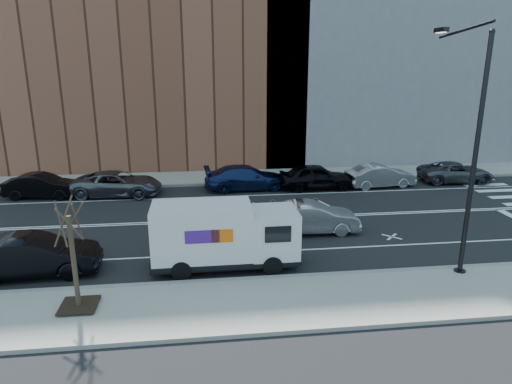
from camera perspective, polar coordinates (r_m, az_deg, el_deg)
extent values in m
plane|color=black|center=(24.01, 0.16, -3.37)|extent=(120.00, 120.00, 0.00)
cube|color=gray|center=(16.05, 4.16, -13.58)|extent=(44.00, 3.60, 0.15)
cube|color=gray|center=(32.37, -1.77, 1.92)|extent=(44.00, 3.60, 0.15)
cube|color=gray|center=(17.60, 3.03, -10.68)|extent=(44.00, 0.25, 0.17)
cube|color=gray|center=(30.64, -1.46, 1.12)|extent=(44.00, 0.25, 0.17)
cube|color=brown|center=(38.53, -15.65, 20.02)|extent=(26.00, 10.00, 22.00)
cylinder|color=black|center=(18.31, 25.65, 3.46)|extent=(0.18, 0.18, 9.00)
cylinder|color=black|center=(19.64, 24.08, -9.15)|extent=(0.44, 0.44, 0.20)
sphere|color=black|center=(17.99, 27.43, 17.40)|extent=(0.20, 0.20, 0.20)
cylinder|color=black|center=(19.45, 24.61, 17.95)|extent=(0.11, 3.49, 0.48)
cube|color=black|center=(20.93, 22.16, 18.25)|extent=(0.25, 0.80, 0.18)
cube|color=#FFF2CC|center=(20.93, 22.13, 17.98)|extent=(0.18, 0.55, 0.03)
cube|color=black|center=(16.61, -21.25, -13.03)|extent=(1.20, 1.20, 0.04)
cylinder|color=#382B1E|center=(15.95, -21.81, -8.23)|extent=(0.16, 0.16, 3.20)
cylinder|color=#382B1E|center=(15.39, -21.45, -3.47)|extent=(0.06, 0.80, 1.44)
cylinder|color=#382B1E|center=(15.65, -21.85, -3.19)|extent=(0.81, 0.31, 1.19)
cylinder|color=#382B1E|center=(15.64, -22.92, -3.32)|extent=(0.58, 0.76, 1.50)
cylinder|color=#382B1E|center=(15.38, -23.21, -3.68)|extent=(0.47, 0.61, 1.37)
cylinder|color=#382B1E|center=(15.22, -22.29, -3.78)|extent=(0.72, 0.29, 1.13)
cube|color=black|center=(18.51, -4.05, -8.17)|extent=(5.70, 1.94, 0.28)
cube|color=silver|center=(18.32, 2.23, -4.98)|extent=(1.84, 1.98, 1.84)
cube|color=black|center=(18.39, 5.13, -4.03)|extent=(0.06, 1.70, 0.87)
cube|color=black|center=(17.30, 2.77, -5.31)|extent=(1.01, 0.04, 0.64)
cube|color=black|center=(19.15, 1.76, -3.14)|extent=(1.01, 0.04, 0.64)
cube|color=black|center=(18.82, 4.93, -7.45)|extent=(0.14, 1.84, 0.32)
cube|color=silver|center=(18.03, -6.76, -4.81)|extent=(3.86, 2.03, 2.11)
cube|color=#47198C|center=(17.02, -6.74, -5.60)|extent=(1.29, 0.02, 0.51)
cube|color=orange|center=(17.04, -4.26, -5.51)|extent=(0.83, 0.02, 0.51)
cube|color=#47198C|center=(18.95, -6.81, -3.31)|extent=(1.29, 0.02, 0.51)
cube|color=orange|center=(18.97, -4.58, -3.23)|extent=(0.83, 0.02, 0.51)
cylinder|color=black|center=(17.86, 2.08, -9.17)|extent=(0.77, 0.26, 0.77)
cylinder|color=black|center=(19.52, 1.22, -6.88)|extent=(0.77, 0.26, 0.77)
cylinder|color=black|center=(17.69, -9.31, -9.65)|extent=(0.77, 0.26, 0.77)
cylinder|color=black|center=(19.36, -9.13, -7.30)|extent=(0.77, 0.26, 0.77)
imported|color=black|center=(30.41, -25.14, 0.71)|extent=(4.56, 1.94, 1.46)
imported|color=#55585E|center=(29.24, -16.96, 1.01)|extent=(5.54, 2.92, 1.48)
imported|color=#15214C|center=(29.30, -1.24, 1.82)|extent=(5.44, 2.43, 1.55)
imported|color=black|center=(29.63, 7.55, 1.93)|extent=(4.82, 1.96, 1.64)
imported|color=#9C9DA1|center=(30.97, 15.28, 1.97)|extent=(4.65, 2.06, 1.48)
imported|color=#44464B|center=(33.97, 23.71, 2.29)|extent=(5.08, 2.61, 1.37)
imported|color=#99999D|center=(22.09, 6.94, -3.20)|extent=(4.59, 1.68, 1.50)
imported|color=black|center=(19.60, -26.02, -7.20)|extent=(4.97, 2.02, 1.60)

